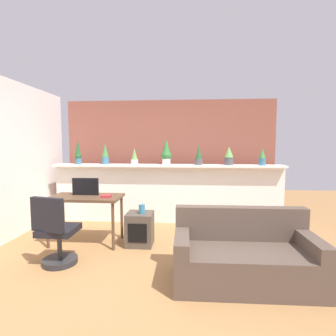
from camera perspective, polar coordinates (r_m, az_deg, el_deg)
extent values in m
plane|color=#9E7042|center=(3.54, -3.12, -20.87)|extent=(12.00, 12.00, 0.00)
cube|color=white|center=(5.26, -0.23, -5.74)|extent=(4.49, 0.16, 1.12)
cube|color=white|center=(5.15, -0.26, 0.52)|extent=(4.49, 0.38, 0.04)
cube|color=brown|center=(5.78, 0.27, 2.14)|extent=(4.49, 0.10, 2.50)
cylinder|color=#386B84|center=(5.54, -18.87, 1.42)|extent=(0.12, 0.12, 0.12)
sphere|color=#235B2D|center=(5.54, -18.90, 2.44)|extent=(0.12, 0.12, 0.12)
cone|color=#235B2D|center=(5.53, -18.96, 4.27)|extent=(0.10, 0.10, 0.30)
cylinder|color=#386B84|center=(5.41, -13.43, 1.60)|extent=(0.14, 0.14, 0.15)
cone|color=#3D843D|center=(5.40, -13.47, 3.74)|extent=(0.13, 0.13, 0.26)
cylinder|color=silver|center=(5.24, -7.27, 1.31)|extent=(0.14, 0.14, 0.10)
cone|color=#669E4C|center=(5.23, -7.29, 3.08)|extent=(0.12, 0.12, 0.23)
cylinder|color=silver|center=(5.16, -0.38, 1.39)|extent=(0.16, 0.16, 0.11)
sphere|color=#2D7033|center=(5.15, -0.38, 2.70)|extent=(0.20, 0.20, 0.20)
cone|color=#2D7033|center=(5.15, -0.38, 4.67)|extent=(0.17, 0.17, 0.27)
cylinder|color=#4C4C51|center=(5.09, 6.65, 1.32)|extent=(0.15, 0.15, 0.12)
cone|color=#235B2D|center=(5.08, 6.67, 3.48)|extent=(0.11, 0.11, 0.27)
cylinder|color=#4C4C51|center=(5.16, 13.03, 1.44)|extent=(0.16, 0.16, 0.15)
cone|color=#669E4C|center=(5.15, 13.07, 3.40)|extent=(0.17, 0.17, 0.20)
cylinder|color=#386B84|center=(5.28, 19.72, 1.31)|extent=(0.13, 0.13, 0.14)
cone|color=#3D843D|center=(5.27, 19.77, 3.00)|extent=(0.12, 0.12, 0.17)
cylinder|color=brown|center=(4.39, -24.69, -11.14)|extent=(0.04, 0.04, 0.71)
cylinder|color=brown|center=(4.01, -11.83, -12.31)|extent=(0.04, 0.04, 0.71)
cylinder|color=brown|center=(4.82, -21.75, -9.61)|extent=(0.04, 0.04, 0.71)
cylinder|color=brown|center=(4.48, -10.00, -10.45)|extent=(0.04, 0.04, 0.71)
cube|color=brown|center=(4.31, -17.40, -6.08)|extent=(1.10, 0.60, 0.04)
cube|color=black|center=(4.37, -17.45, -3.86)|extent=(0.42, 0.04, 0.27)
cylinder|color=#262628|center=(3.90, -22.35, -18.12)|extent=(0.44, 0.44, 0.07)
cylinder|color=#333333|center=(3.83, -22.46, -15.29)|extent=(0.06, 0.06, 0.34)
cube|color=black|center=(3.76, -22.57, -12.29)|extent=(0.44, 0.44, 0.08)
cube|color=black|center=(3.56, -24.72, -9.18)|extent=(0.44, 0.17, 0.42)
cube|color=#4C4238|center=(4.20, -6.11, -12.96)|extent=(0.40, 0.40, 0.50)
cube|color=black|center=(4.02, -6.62, -13.78)|extent=(0.28, 0.04, 0.28)
cylinder|color=teal|center=(4.08, -5.69, -8.82)|extent=(0.09, 0.09, 0.14)
cube|color=#B22D33|center=(4.12, -13.28, -5.96)|extent=(0.14, 0.12, 0.04)
cube|color=brown|center=(3.23, 16.30, -19.77)|extent=(1.57, 0.78, 0.40)
cube|color=brown|center=(3.37, 15.35, -11.45)|extent=(1.56, 0.18, 0.40)
cube|color=brown|center=(3.05, 3.03, -15.39)|extent=(0.17, 0.76, 0.16)
cube|color=brown|center=(3.35, 28.58, -14.16)|extent=(0.17, 0.76, 0.16)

